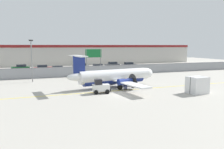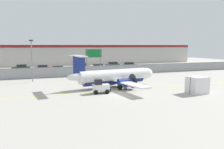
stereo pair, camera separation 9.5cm
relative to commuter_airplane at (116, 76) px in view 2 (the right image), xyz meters
name	(u,v)px [view 2 (the right image)]	position (x,y,z in m)	size (l,w,h in m)	color
ground_plane	(117,91)	(-0.87, -2.72, -1.60)	(140.00, 140.00, 0.01)	#ADA89E
perimeter_fence	(89,71)	(-0.87, 13.28, -0.49)	(98.00, 0.10, 2.10)	gray
parking_lot_strip	(79,70)	(-0.87, 24.78, -1.54)	(98.00, 17.00, 0.12)	#38383A
background_building	(68,55)	(-0.87, 43.26, 1.66)	(91.00, 8.10, 6.50)	beige
commuter_airplane	(116,76)	(0.00, 0.00, 0.00)	(14.59, 16.06, 4.92)	white
baggage_tug	(100,87)	(-3.48, -3.52, -0.75)	(2.45, 1.62, 1.88)	silver
ground_crew_worker	(126,83)	(0.52, -2.60, -0.65)	(0.53, 0.45, 1.70)	#191E4C
cargo_container	(197,85)	(8.54, -7.85, -0.50)	(2.53, 2.15, 2.20)	silver
traffic_cone_near_left	(126,82)	(2.58, 1.86, -1.29)	(0.36, 0.36, 0.64)	orange
traffic_cone_near_right	(103,90)	(-2.94, -2.87, -1.29)	(0.36, 0.36, 0.64)	orange
parked_car_0	(21,68)	(-14.70, 27.16, -0.71)	(4.38, 2.41, 1.58)	#19662D
parked_car_1	(43,68)	(-9.68, 23.76, -0.71)	(4.26, 2.13, 1.58)	red
parked_car_2	(57,69)	(-6.74, 20.25, -0.71)	(4.29, 2.19, 1.58)	silver
parked_car_3	(81,66)	(-0.07, 25.39, -0.71)	(4.35, 2.32, 1.58)	slate
parked_car_4	(98,67)	(3.55, 21.77, -0.71)	(4.24, 2.08, 1.58)	silver
parked_car_5	(113,65)	(9.49, 27.58, -0.71)	(4.32, 2.27, 1.58)	slate
parked_car_6	(129,65)	(13.46, 24.83, -0.71)	(4.26, 2.13, 1.58)	slate
apron_light_pole	(32,57)	(-11.95, 9.32, 2.70)	(0.70, 0.30, 7.27)	slate
highway_sign	(94,55)	(0.75, 15.66, 2.54)	(3.60, 0.14, 5.50)	slate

